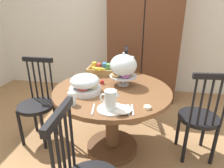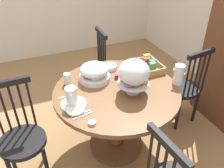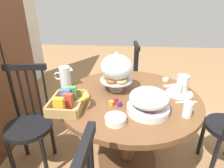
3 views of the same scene
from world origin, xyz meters
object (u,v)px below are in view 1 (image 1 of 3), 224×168
(windsor_chair_far_side, at_px, (199,119))
(orange_juice_pitcher, at_px, (110,101))
(windsor_chair_near_window, at_px, (116,83))
(china_plate_small, at_px, (122,109))
(wooden_armoire, at_px, (143,40))
(butter_dish, at_px, (147,107))
(dining_table, at_px, (112,108))
(drinking_glass, at_px, (72,99))
(cereal_bowl, at_px, (79,81))
(fruit_platter_covered, at_px, (85,84))
(china_plate_large, at_px, (111,109))
(pastry_stand_with_dome, at_px, (123,67))
(windsor_chair_by_cabinet, at_px, (37,105))
(milk_pitcher, at_px, (130,65))
(cereal_basket, at_px, (101,70))

(windsor_chair_far_side, height_order, orange_juice_pitcher, windsor_chair_far_side)
(windsor_chair_near_window, height_order, china_plate_small, windsor_chair_near_window)
(wooden_armoire, height_order, butter_dish, wooden_armoire)
(dining_table, xyz_separation_m, drinking_glass, (-0.26, -0.39, 0.28))
(cereal_bowl, bearing_deg, fruit_platter_covered, -56.93)
(china_plate_large, bearing_deg, cereal_bowl, 131.06)
(pastry_stand_with_dome, xyz_separation_m, drinking_glass, (-0.36, -0.51, -0.14))
(windsor_chair_by_cabinet, relative_size, pastry_stand_with_dome, 2.83)
(windsor_chair_near_window, height_order, windsor_chair_far_side, same)
(drinking_glass, bearing_deg, cereal_bowl, 103.21)
(windsor_chair_near_window, height_order, orange_juice_pitcher, windsor_chair_near_window)
(milk_pitcher, relative_size, cereal_basket, 0.60)
(wooden_armoire, distance_m, windsor_chair_by_cabinet, 1.92)
(fruit_platter_covered, distance_m, china_plate_large, 0.42)
(cereal_bowl, bearing_deg, orange_juice_pitcher, -49.64)
(fruit_platter_covered, bearing_deg, orange_juice_pitcher, -45.11)
(dining_table, relative_size, windsor_chair_far_side, 1.19)
(china_plate_small, bearing_deg, cereal_bowl, 135.74)
(milk_pitcher, relative_size, butter_dish, 3.18)
(windsor_chair_far_side, xyz_separation_m, china_plate_small, (-0.72, -0.49, 0.30))
(dining_table, distance_m, windsor_chair_near_window, 0.88)
(milk_pitcher, bearing_deg, windsor_chair_by_cabinet, -151.83)
(wooden_armoire, distance_m, pastry_stand_with_dome, 1.39)
(pastry_stand_with_dome, height_order, orange_juice_pitcher, pastry_stand_with_dome)
(orange_juice_pitcher, bearing_deg, dining_table, 98.53)
(pastry_stand_with_dome, distance_m, orange_juice_pitcher, 0.56)
(windsor_chair_by_cabinet, height_order, china_plate_large, windsor_chair_by_cabinet)
(milk_pitcher, bearing_deg, china_plate_large, -93.21)
(wooden_armoire, distance_m, butter_dish, 1.87)
(windsor_chair_near_window, bearing_deg, dining_table, -83.53)
(windsor_chair_by_cabinet, relative_size, milk_pitcher, 5.12)
(windsor_chair_near_window, xyz_separation_m, windsor_chair_far_side, (0.98, -0.81, 0.00))
(windsor_chair_by_cabinet, height_order, windsor_chair_far_side, same)
(cereal_bowl, relative_size, butter_dish, 2.33)
(china_plate_small, bearing_deg, orange_juice_pitcher, -179.52)
(china_plate_small, relative_size, cereal_bowl, 1.07)
(windsor_chair_by_cabinet, bearing_deg, milk_pitcher, 28.17)
(fruit_platter_covered, xyz_separation_m, butter_dish, (0.58, -0.22, -0.07))
(windsor_chair_by_cabinet, relative_size, drinking_glass, 8.86)
(wooden_armoire, distance_m, china_plate_large, 1.94)
(cereal_basket, distance_m, china_plate_large, 0.91)
(dining_table, height_order, pastry_stand_with_dome, pastry_stand_with_dome)
(pastry_stand_with_dome, height_order, fruit_platter_covered, pastry_stand_with_dome)
(windsor_chair_far_side, height_order, butter_dish, windsor_chair_far_side)
(wooden_armoire, bearing_deg, pastry_stand_with_dome, -96.52)
(butter_dish, bearing_deg, dining_table, 134.98)
(fruit_platter_covered, bearing_deg, windsor_chair_by_cabinet, 164.85)
(windsor_chair_far_side, distance_m, china_plate_large, 0.99)
(cereal_basket, bearing_deg, windsor_chair_near_window, 74.60)
(windsor_chair_near_window, relative_size, windsor_chair_far_side, 1.00)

